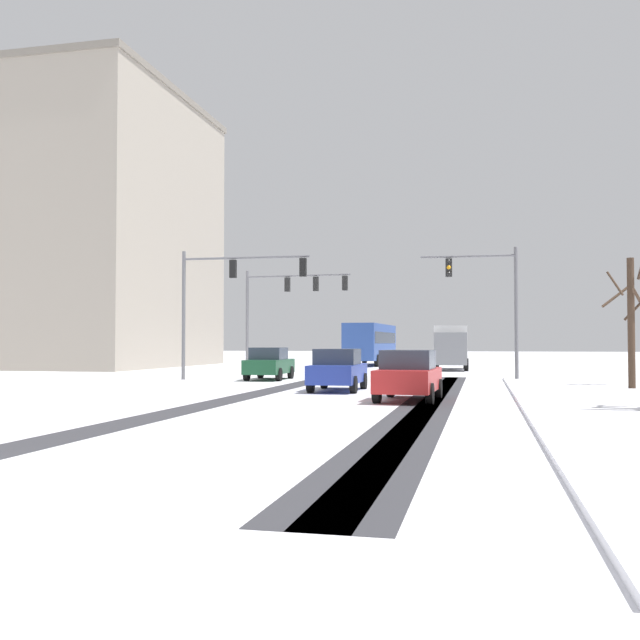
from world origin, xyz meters
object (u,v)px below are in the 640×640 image
at_px(box_truck_delivery, 451,346).
at_px(office_building_far_left_block, 21,234).
at_px(car_blue_second, 338,370).
at_px(traffic_signal_near_right, 490,292).
at_px(traffic_signal_far_left, 288,296).
at_px(car_dark_green_lead, 269,363).
at_px(bare_tree_sidewalk_mid, 631,317).
at_px(bus_oncoming, 371,341).
at_px(traffic_signal_near_left, 227,287).
at_px(car_red_third, 409,375).

distance_m(box_truck_delivery, office_building_far_left_block, 35.74).
bearing_deg(car_blue_second, traffic_signal_near_right, 55.69).
distance_m(traffic_signal_far_left, office_building_far_left_block, 26.44).
relative_size(car_dark_green_lead, bare_tree_sidewalk_mid, 0.74).
xyz_separation_m(bus_oncoming, bare_tree_sidewalk_mid, (14.94, -27.30, 0.91)).
height_order(car_blue_second, bare_tree_sidewalk_mid, bare_tree_sidewalk_mid).
bearing_deg(bus_oncoming, car_dark_green_lead, -93.43).
relative_size(traffic_signal_near_left, car_red_third, 1.59).
bearing_deg(car_dark_green_lead, office_building_far_left_block, 147.73).
distance_m(traffic_signal_far_left, bus_oncoming, 15.61).
xyz_separation_m(car_red_third, box_truck_delivery, (0.21, 27.07, 0.82)).
relative_size(box_truck_delivery, bare_tree_sidewalk_mid, 1.33).
xyz_separation_m(bare_tree_sidewalk_mid, office_building_far_left_block, (-42.61, 19.69, 7.82)).
bearing_deg(traffic_signal_near_left, bus_oncoming, 82.09).
height_order(traffic_signal_near_right, bus_oncoming, traffic_signal_near_right).
bearing_deg(office_building_far_left_block, box_truck_delivery, -1.44).
bearing_deg(bare_tree_sidewalk_mid, car_dark_green_lead, 169.16).
height_order(traffic_signal_far_left, car_red_third, traffic_signal_far_left).
distance_m(car_red_third, bus_oncoming, 36.19).
bearing_deg(office_building_far_left_block, traffic_signal_far_left, -16.80).
distance_m(traffic_signal_near_right, car_red_third, 13.34).
bearing_deg(car_blue_second, bus_oncoming, 96.44).
xyz_separation_m(traffic_signal_far_left, bus_oncoming, (2.99, 15.06, -2.83)).
bearing_deg(bus_oncoming, car_red_third, -79.35).
relative_size(traffic_signal_far_left, car_dark_green_lead, 1.67).
height_order(traffic_signal_far_left, car_blue_second, traffic_signal_far_left).
bearing_deg(bare_tree_sidewalk_mid, office_building_far_left_block, 155.19).
xyz_separation_m(traffic_signal_near_right, car_blue_second, (-5.85, -8.57, -3.52)).
distance_m(traffic_signal_near_right, bus_oncoming, 24.94).
height_order(traffic_signal_near_left, bus_oncoming, traffic_signal_near_left).
xyz_separation_m(car_blue_second, office_building_far_left_block, (-31.23, 23.94, 9.91)).
bearing_deg(car_blue_second, car_dark_green_lead, 124.16).
height_order(car_blue_second, office_building_far_left_block, office_building_far_left_block).
bearing_deg(car_blue_second, traffic_signal_near_left, 136.34).
relative_size(traffic_signal_far_left, office_building_far_left_block, 0.25).
bearing_deg(office_building_far_left_block, car_dark_green_lead, -32.27).
height_order(traffic_signal_near_left, box_truck_delivery, traffic_signal_near_left).
bearing_deg(car_dark_green_lead, bus_oncoming, 86.57).
xyz_separation_m(car_dark_green_lead, car_blue_second, (5.01, -7.38, 0.00)).
distance_m(traffic_signal_near_left, bare_tree_sidewalk_mid, 18.64).
bearing_deg(car_red_third, car_blue_second, 127.96).
relative_size(traffic_signal_far_left, box_truck_delivery, 0.93).
bearing_deg(car_red_third, traffic_signal_near_left, 133.47).
xyz_separation_m(car_red_third, bus_oncoming, (-6.68, 35.55, 1.18)).
bearing_deg(traffic_signal_near_left, office_building_far_left_block, 144.54).
height_order(traffic_signal_near_right, car_blue_second, traffic_signal_near_right).
xyz_separation_m(traffic_signal_near_right, office_building_far_left_block, (-37.07, 15.37, 6.39)).
bearing_deg(bare_tree_sidewalk_mid, traffic_signal_near_right, 141.99).
bearing_deg(traffic_signal_near_right, car_dark_green_lead, -173.76).
height_order(traffic_signal_near_right, box_truck_delivery, traffic_signal_near_right).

